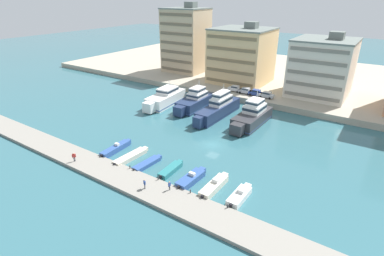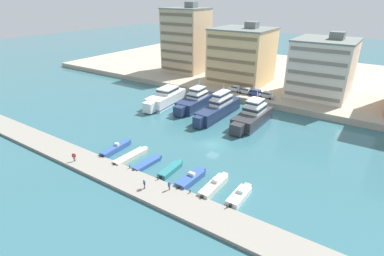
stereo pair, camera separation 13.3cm
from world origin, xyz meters
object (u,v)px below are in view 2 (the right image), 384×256
yacht_navy_left (195,101)px  motorboat_white_mid_right (239,196)px  yacht_charcoal_center_left (252,116)px  motorboat_blue_center (191,179)px  motorboat_teal_center_left (171,169)px  pedestrian_near_edge (74,156)px  car_white_far_left (235,88)px  yacht_white_far_left (165,98)px  motorboat_blue_far_left (116,148)px  car_blue_mid_left (256,92)px  motorboat_cream_left (131,156)px  car_silver_left (246,91)px  motorboat_cream_center_right (214,186)px  yacht_navy_mid_left (219,108)px  car_silver_center_left (267,95)px  motorboat_blue_mid_left (147,163)px  pedestrian_far_side (144,183)px

yacht_navy_left → motorboat_white_mid_right: 40.15m
yacht_charcoal_center_left → motorboat_blue_center: yacht_charcoal_center_left is taller
motorboat_teal_center_left → pedestrian_near_edge: (-16.20, -7.63, 1.15)m
motorboat_teal_center_left → pedestrian_near_edge: bearing=-154.8°
motorboat_white_mid_right → car_white_far_left: size_ratio=1.55×
yacht_white_far_left → motorboat_blue_far_left: bearing=-71.8°
motorboat_white_mid_right → car_blue_mid_left: (-15.88, 43.92, 2.08)m
motorboat_cream_left → car_blue_mid_left: (6.47, 44.23, 2.19)m
motorboat_teal_center_left → car_silver_left: bearing=97.7°
motorboat_cream_left → car_silver_left: car_silver_left is taller
yacht_white_far_left → motorboat_cream_center_right: yacht_white_far_left is taller
yacht_navy_mid_left → car_blue_mid_left: size_ratio=4.58×
yacht_charcoal_center_left → car_silver_center_left: yacht_charcoal_center_left is taller
yacht_navy_mid_left → motorboat_blue_far_left: (-7.83, -27.34, -1.65)m
motorboat_white_mid_right → pedestrian_near_edge: size_ratio=3.67×
motorboat_cream_center_right → car_silver_left: 46.35m
yacht_navy_mid_left → motorboat_blue_mid_left: size_ratio=2.81×
motorboat_blue_mid_left → motorboat_blue_far_left: bearing=175.6°
yacht_white_far_left → motorboat_blue_mid_left: yacht_white_far_left is taller
car_blue_mid_left → yacht_charcoal_center_left: bearing=-70.3°
motorboat_blue_center → motorboat_cream_center_right: 4.22m
motorboat_blue_center → car_white_far_left: bearing=107.5°
motorboat_cream_center_right → motorboat_white_mid_right: bearing=-0.7°
yacht_navy_left → motorboat_blue_center: bearing=-57.8°
motorboat_blue_mid_left → car_silver_center_left: size_ratio=1.66×
motorboat_blue_mid_left → pedestrian_near_edge: size_ratio=3.92×
car_silver_left → car_blue_mid_left: (3.29, -0.04, 0.00)m
yacht_charcoal_center_left → motorboat_blue_far_left: yacht_charcoal_center_left is taller
motorboat_teal_center_left → car_silver_center_left: car_silver_center_left is taller
motorboat_teal_center_left → motorboat_blue_center: size_ratio=0.90×
yacht_navy_mid_left → car_white_far_left: yacht_navy_mid_left is taller
yacht_navy_mid_left → motorboat_cream_center_right: size_ratio=2.50×
yacht_navy_left → motorboat_cream_left: 30.16m
yacht_charcoal_center_left → yacht_navy_left: bearing=174.3°
yacht_white_far_left → car_silver_left: bearing=45.3°
motorboat_blue_far_left → motorboat_cream_left: bearing=-7.1°
car_silver_left → pedestrian_far_side: car_silver_left is taller
motorboat_blue_far_left → motorboat_white_mid_right: (26.93, -0.26, -0.01)m
yacht_charcoal_center_left → motorboat_blue_mid_left: (-8.10, -28.08, -1.70)m
car_silver_center_left → car_silver_left: bearing=177.4°
yacht_navy_mid_left → car_blue_mid_left: yacht_navy_mid_left is taller
car_silver_center_left → yacht_charcoal_center_left: bearing=-80.9°
car_silver_center_left → pedestrian_near_edge: car_silver_center_left is taller
motorboat_blue_mid_left → car_silver_center_left: 44.48m
yacht_navy_left → car_blue_mid_left: 18.49m
motorboat_blue_far_left → car_silver_left: size_ratio=1.93×
motorboat_blue_mid_left → car_silver_left: bearing=91.3°
yacht_white_far_left → car_white_far_left: size_ratio=4.14×
pedestrian_far_side → motorboat_blue_center: bearing=54.4°
car_blue_mid_left → car_white_far_left: bearing=177.2°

